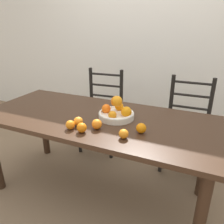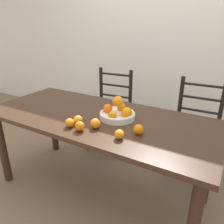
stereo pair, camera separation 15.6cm
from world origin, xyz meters
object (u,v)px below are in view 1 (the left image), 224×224
(orange_loose_4, at_px, (141,128))
(fruit_bowl, at_px, (117,112))
(orange_loose_2, at_px, (97,124))
(chair_right, at_px, (187,125))
(orange_loose_1, at_px, (78,121))
(orange_loose_5, at_px, (124,134))
(chair_left, at_px, (102,111))
(orange_loose_0, at_px, (70,125))
(orange_loose_3, at_px, (82,128))

(orange_loose_4, bearing_deg, fruit_bowl, 146.76)
(orange_loose_2, distance_m, chair_right, 1.10)
(orange_loose_1, distance_m, orange_loose_5, 0.36)
(chair_left, height_order, chair_right, same)
(orange_loose_0, xyz_separation_m, orange_loose_1, (0.02, 0.07, 0.00))
(orange_loose_2, xyz_separation_m, orange_loose_5, (0.21, -0.05, -0.00))
(orange_loose_4, distance_m, orange_loose_5, 0.14)
(chair_left, bearing_deg, fruit_bowl, -60.32)
(orange_loose_0, height_order, orange_loose_3, orange_loose_3)
(orange_loose_3, bearing_deg, orange_loose_2, 51.74)
(orange_loose_3, height_order, orange_loose_5, orange_loose_3)
(orange_loose_0, height_order, chair_left, chair_left)
(orange_loose_1, height_order, chair_left, chair_left)
(orange_loose_1, distance_m, chair_right, 1.18)
(fruit_bowl, height_order, orange_loose_2, fruit_bowl)
(orange_loose_3, bearing_deg, orange_loose_0, 173.94)
(fruit_bowl, xyz_separation_m, orange_loose_2, (-0.05, -0.22, -0.02))
(orange_loose_4, bearing_deg, orange_loose_1, -170.23)
(fruit_bowl, xyz_separation_m, chair_right, (0.47, 0.70, -0.32))
(fruit_bowl, relative_size, orange_loose_4, 4.00)
(orange_loose_4, bearing_deg, orange_loose_2, -167.37)
(fruit_bowl, xyz_separation_m, orange_loose_5, (0.16, -0.27, -0.02))
(fruit_bowl, height_order, chair_left, chair_left)
(orange_loose_3, distance_m, chair_right, 1.20)
(orange_loose_2, bearing_deg, chair_left, 114.82)
(orange_loose_1, bearing_deg, fruit_bowl, 50.38)
(orange_loose_2, relative_size, orange_loose_5, 1.15)
(orange_loose_3, relative_size, chair_right, 0.07)
(orange_loose_1, bearing_deg, chair_right, 54.60)
(orange_loose_5, bearing_deg, chair_right, 72.48)
(orange_loose_4, distance_m, chair_left, 1.16)
(fruit_bowl, bearing_deg, orange_loose_0, -125.69)
(orange_loose_1, height_order, chair_right, chair_right)
(orange_loose_2, xyz_separation_m, chair_right, (0.52, 0.92, -0.31))
(orange_loose_3, bearing_deg, orange_loose_1, 134.09)
(orange_loose_1, xyz_separation_m, orange_loose_2, (0.14, 0.01, 0.00))
(orange_loose_0, distance_m, chair_left, 1.07)
(orange_loose_5, xyz_separation_m, chair_left, (-0.64, 0.97, -0.30))
(fruit_bowl, xyz_separation_m, chair_left, (-0.48, 0.70, -0.32))
(fruit_bowl, bearing_deg, chair_right, 56.12)
(chair_right, bearing_deg, fruit_bowl, -125.52)
(orange_loose_3, bearing_deg, chair_left, 109.60)
(orange_loose_1, relative_size, orange_loose_2, 0.94)
(orange_loose_2, distance_m, orange_loose_4, 0.30)
(orange_loose_2, height_order, orange_loose_4, orange_loose_2)
(orange_loose_1, xyz_separation_m, orange_loose_5, (0.35, -0.04, -0.00))
(chair_left, bearing_deg, orange_loose_5, -61.30)
(orange_loose_5, xyz_separation_m, chair_right, (0.31, 0.97, -0.30))
(chair_left, bearing_deg, orange_loose_2, -69.83)
(chair_right, bearing_deg, orange_loose_3, -121.88)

